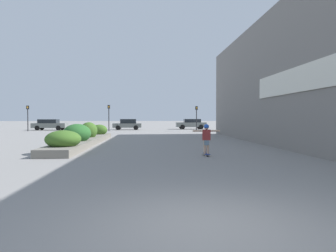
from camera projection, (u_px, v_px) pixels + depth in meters
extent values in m
plane|color=gray|center=(207.00, 226.00, 4.55)|extent=(300.00, 300.00, 0.00)
cube|color=gray|center=(294.00, 72.00, 14.98)|extent=(0.60, 31.89, 7.92)
cube|color=slate|center=(85.00, 141.00, 18.82)|extent=(1.50, 13.65, 0.35)
ellipsoid|color=#3D6623|center=(63.00, 139.00, 13.78)|extent=(1.62, 1.62, 0.83)
ellipsoid|color=#286028|center=(77.00, 133.00, 17.01)|extent=(1.56, 1.75, 1.09)
ellipsoid|color=#3D6623|center=(89.00, 131.00, 20.23)|extent=(1.14, 1.26, 1.15)
ellipsoid|color=#3D6623|center=(99.00, 130.00, 23.77)|extent=(1.27, 1.04, 0.87)
cube|color=navy|center=(206.00, 154.00, 13.01)|extent=(0.22, 0.77, 0.01)
cylinder|color=beige|center=(203.00, 154.00, 13.28)|extent=(0.06, 0.06, 0.05)
cylinder|color=beige|center=(207.00, 154.00, 13.29)|extent=(0.06, 0.06, 0.05)
cylinder|color=beige|center=(206.00, 156.00, 12.74)|extent=(0.06, 0.06, 0.05)
cylinder|color=beige|center=(210.00, 156.00, 12.76)|extent=(0.06, 0.06, 0.05)
cylinder|color=tan|center=(205.00, 147.00, 13.00)|extent=(0.11, 0.11, 0.59)
cylinder|color=tan|center=(208.00, 147.00, 13.01)|extent=(0.11, 0.11, 0.59)
cube|color=slate|center=(206.00, 143.00, 13.00)|extent=(0.22, 0.18, 0.21)
cube|color=maroon|center=(206.00, 135.00, 12.99)|extent=(0.34, 0.18, 0.46)
cylinder|color=tan|center=(198.00, 131.00, 12.95)|extent=(0.44, 0.09, 0.08)
cylinder|color=tan|center=(215.00, 131.00, 13.02)|extent=(0.44, 0.09, 0.08)
sphere|color=tan|center=(206.00, 127.00, 12.98)|extent=(0.19, 0.19, 0.19)
sphere|color=blue|center=(206.00, 127.00, 12.98)|extent=(0.22, 0.22, 0.22)
cube|color=slate|center=(256.00, 125.00, 42.96)|extent=(3.82, 1.74, 0.65)
cube|color=black|center=(258.00, 121.00, 42.96)|extent=(2.10, 1.53, 0.49)
cylinder|color=black|center=(250.00, 127.00, 42.07)|extent=(0.62, 0.22, 0.62)
cylinder|color=black|center=(247.00, 127.00, 43.72)|extent=(0.62, 0.22, 0.62)
cylinder|color=black|center=(267.00, 127.00, 42.22)|extent=(0.62, 0.22, 0.62)
cylinder|color=black|center=(262.00, 127.00, 43.87)|extent=(0.62, 0.22, 0.62)
cube|color=slate|center=(50.00, 125.00, 40.10)|extent=(4.39, 1.84, 0.62)
cube|color=black|center=(49.00, 121.00, 40.07)|extent=(2.42, 1.62, 0.52)
cylinder|color=black|center=(62.00, 128.00, 41.07)|extent=(0.62, 0.22, 0.62)
cylinder|color=black|center=(58.00, 128.00, 39.32)|extent=(0.62, 0.22, 0.62)
cylinder|color=black|center=(42.00, 128.00, 40.89)|extent=(0.62, 0.22, 0.62)
cylinder|color=black|center=(37.00, 128.00, 39.15)|extent=(0.62, 0.22, 0.62)
cube|color=slate|center=(191.00, 125.00, 43.28)|extent=(4.27, 1.72, 0.65)
cube|color=black|center=(192.00, 121.00, 43.28)|extent=(2.35, 1.51, 0.49)
cylinder|color=black|center=(183.00, 127.00, 42.39)|extent=(0.67, 0.22, 0.67)
cylinder|color=black|center=(181.00, 127.00, 44.02)|extent=(0.67, 0.22, 0.67)
cylinder|color=black|center=(201.00, 127.00, 42.56)|extent=(0.67, 0.22, 0.67)
cylinder|color=black|center=(199.00, 127.00, 44.19)|extent=(0.67, 0.22, 0.67)
cube|color=slate|center=(127.00, 125.00, 41.22)|extent=(3.88, 1.70, 0.57)
cube|color=black|center=(128.00, 121.00, 41.22)|extent=(2.14, 1.50, 0.60)
cylinder|color=black|center=(118.00, 128.00, 40.34)|extent=(0.62, 0.22, 0.62)
cylinder|color=black|center=(119.00, 127.00, 41.96)|extent=(0.62, 0.22, 0.62)
cylinder|color=black|center=(136.00, 128.00, 40.50)|extent=(0.62, 0.22, 0.62)
cylinder|color=black|center=(136.00, 127.00, 42.11)|extent=(0.62, 0.22, 0.62)
cylinder|color=black|center=(109.00, 120.00, 36.84)|extent=(0.11, 0.11, 2.78)
cube|color=black|center=(109.00, 107.00, 36.80)|extent=(0.28, 0.20, 0.45)
sphere|color=#2D2823|center=(109.00, 106.00, 36.67)|extent=(0.15, 0.15, 0.15)
sphere|color=orange|center=(109.00, 107.00, 36.67)|extent=(0.15, 0.15, 0.15)
sphere|color=#2D2823|center=(109.00, 108.00, 36.68)|extent=(0.15, 0.15, 0.15)
cylinder|color=black|center=(196.00, 120.00, 37.20)|extent=(0.11, 0.11, 2.65)
cube|color=black|center=(197.00, 108.00, 37.16)|extent=(0.28, 0.20, 0.45)
sphere|color=#2D2823|center=(197.00, 107.00, 37.03)|extent=(0.15, 0.15, 0.15)
sphere|color=orange|center=(197.00, 108.00, 37.04)|extent=(0.15, 0.15, 0.15)
sphere|color=#2D2823|center=(197.00, 109.00, 37.04)|extent=(0.15, 0.15, 0.15)
cylinder|color=black|center=(28.00, 120.00, 36.53)|extent=(0.11, 0.11, 2.70)
cube|color=black|center=(28.00, 107.00, 36.49)|extent=(0.28, 0.20, 0.45)
sphere|color=#2D2823|center=(27.00, 106.00, 36.36)|extent=(0.15, 0.15, 0.15)
sphere|color=orange|center=(27.00, 107.00, 36.37)|extent=(0.15, 0.15, 0.15)
sphere|color=#2D2823|center=(27.00, 109.00, 36.37)|extent=(0.15, 0.15, 0.15)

